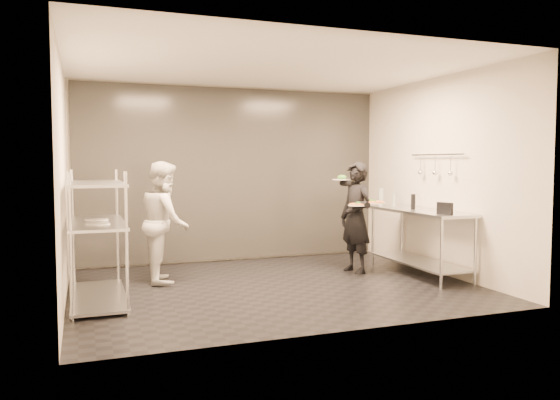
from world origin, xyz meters
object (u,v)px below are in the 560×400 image
object	(u,v)px
salad_plate	(342,178)
bottle_dark	(413,202)
prep_counter	(420,231)
pos_monitor	(445,209)
bottle_clear	(394,200)
pass_rack	(97,234)
chef	(165,222)
bottle_green	(381,197)
waiter	(356,218)
pizza_plate_near	(358,205)
pizza_plate_far	(375,202)

from	to	relation	value
salad_plate	bottle_dark	size ratio (longest dim) A/B	1.31
prep_counter	salad_plate	world-z (taller)	salad_plate
salad_plate	pos_monitor	bearing A→B (deg)	-62.47
prep_counter	bottle_clear	world-z (taller)	bottle_clear
pass_rack	bottle_clear	distance (m)	4.38
pass_rack	chef	bearing A→B (deg)	41.50
salad_plate	bottle_green	size ratio (longest dim) A/B	1.05
waiter	bottle_dark	distance (m)	0.84
chef	pizza_plate_near	bearing A→B (deg)	-97.42
prep_counter	pos_monitor	xyz separation A→B (m)	(-0.12, -0.72, 0.37)
chef	bottle_clear	size ratio (longest dim) A/B	7.85
bottle_green	salad_plate	bearing A→B (deg)	-173.37
chef	salad_plate	distance (m)	2.65
bottle_green	pizza_plate_near	bearing A→B (deg)	-140.42
pizza_plate_far	chef	bearing A→B (deg)	168.68
pizza_plate_near	pos_monitor	bearing A→B (deg)	-51.55
pos_monitor	prep_counter	bearing A→B (deg)	63.25
bottle_green	pass_rack	bearing A→B (deg)	-169.10
waiter	chef	xyz separation A→B (m)	(-2.68, 0.33, 0.01)
waiter	bottle_clear	xyz separation A→B (m)	(0.77, 0.23, 0.23)
bottle_dark	pizza_plate_far	bearing A→B (deg)	170.16
chef	bottle_green	xyz separation A→B (m)	(3.30, 0.03, 0.25)
salad_plate	bottle_clear	size ratio (longest dim) A/B	1.40
pizza_plate_near	salad_plate	world-z (taller)	salad_plate
pizza_plate_near	bottle_dark	world-z (taller)	bottle_dark
salad_plate	bottle_dark	xyz separation A→B (m)	(0.82, -0.61, -0.33)
chef	salad_plate	xyz separation A→B (m)	(2.59, -0.05, 0.55)
chef	bottle_dark	world-z (taller)	chef
pizza_plate_near	bottle_dark	bearing A→B (deg)	-8.02
prep_counter	bottle_green	world-z (taller)	bottle_green
prep_counter	chef	bearing A→B (deg)	167.44
pizza_plate_near	bottle_clear	world-z (taller)	bottle_clear
waiter	pizza_plate_near	bearing A→B (deg)	-32.77
salad_plate	bottle_green	bearing A→B (deg)	6.63
chef	salad_plate	world-z (taller)	chef
pizza_plate_near	bottle_clear	distance (m)	0.97
prep_counter	pizza_plate_near	bearing A→B (deg)	165.86
salad_plate	bottle_green	distance (m)	0.77
pizza_plate_near	prep_counter	bearing A→B (deg)	-14.14
prep_counter	pizza_plate_near	world-z (taller)	pizza_plate_near
salad_plate	bottle_dark	distance (m)	1.08
bottle_clear	bottle_green	bearing A→B (deg)	140.06
pos_monitor	bottle_dark	distance (m)	0.83
bottle_green	pos_monitor	bearing A→B (deg)	-88.47
chef	bottle_dark	bearing A→B (deg)	-96.47
bottle_green	bottle_clear	world-z (taller)	bottle_green
pos_monitor	bottle_clear	bearing A→B (deg)	68.03
pass_rack	pos_monitor	bearing A→B (deg)	-9.67
pass_rack	prep_counter	world-z (taller)	pass_rack
pizza_plate_far	pass_rack	bearing A→B (deg)	-176.88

